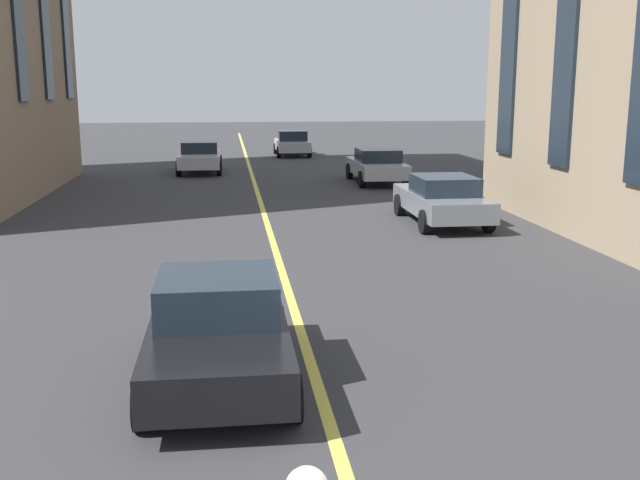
{
  "coord_description": "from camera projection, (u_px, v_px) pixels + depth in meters",
  "views": [
    {
      "loc": [
        -2.67,
        1.1,
        3.79
      ],
      "look_at": [
        8.67,
        -0.33,
        1.43
      ],
      "focal_mm": 41.71,
      "sensor_mm": 36.0,
      "label": 1
    }
  ],
  "objects": [
    {
      "name": "car_silver_near",
      "position": [
        377.0,
        165.0,
        29.8
      ],
      "size": [
        4.4,
        1.95,
        1.37
      ],
      "color": "#B7BABF",
      "rests_on": "ground_plane"
    },
    {
      "name": "lane_centre_line",
      "position": [
        263.0,
        212.0,
        22.92
      ],
      "size": [
        80.0,
        0.16,
        0.01
      ],
      "color": "#D8C64C",
      "rests_on": "ground_plane"
    },
    {
      "name": "car_grey_parked_a",
      "position": [
        442.0,
        199.0,
        20.85
      ],
      "size": [
        4.4,
        1.95,
        1.37
      ],
      "color": "slate",
      "rests_on": "ground_plane"
    },
    {
      "name": "car_silver_parked_b",
      "position": [
        200.0,
        156.0,
        33.55
      ],
      "size": [
        4.4,
        1.95,
        1.37
      ],
      "color": "#B7BABF",
      "rests_on": "ground_plane"
    },
    {
      "name": "car_black_mid",
      "position": [
        218.0,
        330.0,
        9.64
      ],
      "size": [
        3.9,
        1.89,
        1.4
      ],
      "color": "black",
      "rests_on": "ground_plane"
    },
    {
      "name": "car_silver_far",
      "position": [
        292.0,
        143.0,
        41.52
      ],
      "size": [
        3.9,
        1.89,
        1.4
      ],
      "color": "#B7BABF",
      "rests_on": "ground_plane"
    }
  ]
}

